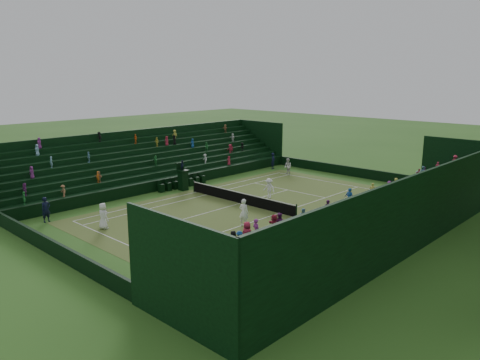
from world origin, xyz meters
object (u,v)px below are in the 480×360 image
at_px(tennis_net, 240,197).
at_px(player_far_west, 288,166).
at_px(umpire_chair, 183,177).
at_px(player_near_west, 103,216).
at_px(player_far_east, 269,188).
at_px(player_near_east, 244,213).

height_order(tennis_net, player_far_west, player_far_west).
height_order(umpire_chair, player_near_west, umpire_chair).
height_order(umpire_chair, player_far_west, umpire_chair).
height_order(umpire_chair, player_far_east, umpire_chair).
bearing_deg(player_far_east, player_near_west, -106.85).
height_order(player_far_west, player_far_east, player_far_west).
bearing_deg(player_near_west, umpire_chair, -69.93).
relative_size(player_near_east, player_far_east, 1.16).
relative_size(tennis_net, player_far_west, 6.76).
relative_size(tennis_net, player_far_east, 6.76).
bearing_deg(umpire_chair, player_near_west, -66.87).
bearing_deg(umpire_chair, player_far_west, 77.45).
bearing_deg(tennis_net, player_near_east, -43.85).
distance_m(tennis_net, player_far_west, 12.70).
bearing_deg(player_far_west, player_near_west, -70.19).
height_order(umpire_chair, player_near_east, umpire_chair).
height_order(player_near_west, player_near_east, player_near_east).
bearing_deg(umpire_chair, player_far_east, 23.72).
height_order(tennis_net, umpire_chair, umpire_chair).
bearing_deg(umpire_chair, tennis_net, 2.03).
distance_m(tennis_net, player_far_east, 3.13).
distance_m(player_near_west, player_near_east, 9.70).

